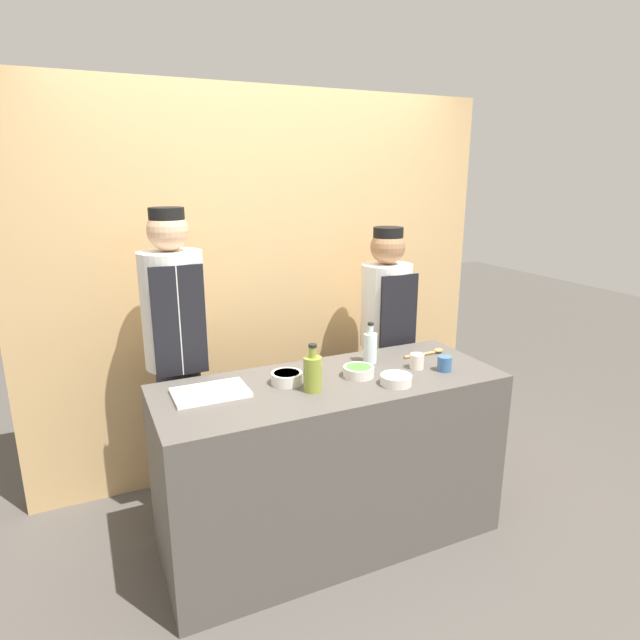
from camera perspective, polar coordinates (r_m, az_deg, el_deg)
name	(u,v)px	position (r m, az deg, el deg)	size (l,w,h in m)	color
ground_plane	(330,536)	(3.14, 1.10, -22.02)	(14.00, 14.00, 0.00)	#4C4742
cabinet_wall	(265,286)	(3.47, -5.87, 3.60)	(3.01, 0.18, 2.40)	tan
counter	(331,462)	(2.88, 1.15, -14.86)	(1.74, 0.67, 0.91)	#514C47
sauce_bowl_purple	(396,379)	(2.65, 8.12, -6.27)	(0.15, 0.15, 0.05)	silver
sauce_bowl_green	(359,371)	(2.73, 4.14, -5.44)	(0.16, 0.16, 0.05)	silver
sauce_bowl_brown	(287,377)	(2.64, -3.57, -6.13)	(0.15, 0.15, 0.06)	silver
cutting_board	(210,393)	(2.57, -11.61, -7.59)	(0.34, 0.23, 0.02)	white
bottle_clear	(370,347)	(2.92, 5.38, -2.87)	(0.07, 0.07, 0.23)	silver
bottle_oil	(313,373)	(2.53, -0.79, -5.64)	(0.09, 0.09, 0.23)	olive
cup_blue	(444,364)	(2.87, 13.14, -4.55)	(0.07, 0.07, 0.08)	#386093
cup_cream	(417,361)	(2.88, 10.29, -4.35)	(0.07, 0.07, 0.08)	silver
wooden_spoon	(429,352)	(3.11, 11.60, -3.40)	(0.26, 0.04, 0.03)	#B2844C
chef_left	(177,356)	(2.98, -15.00, -3.73)	(0.33, 0.33, 1.74)	#28282D
chef_right	(385,339)	(3.45, 6.93, -2.07)	(0.32, 0.32, 1.59)	#28282D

